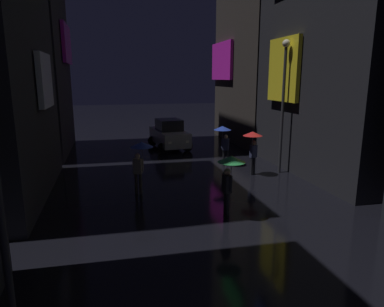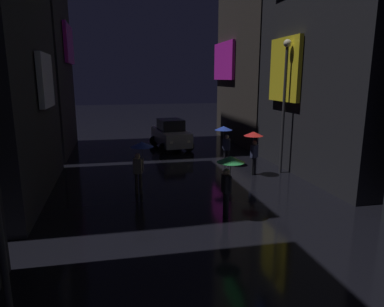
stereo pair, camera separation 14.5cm
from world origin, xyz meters
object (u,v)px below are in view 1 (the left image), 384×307
(pedestrian_far_right_blue, at_px, (223,135))
(car_distant, at_px, (169,134))
(streetlamp_right_far, at_px, (284,93))
(pedestrian_near_crossing_red, at_px, (253,141))
(pedestrian_midstreet_left_green, at_px, (230,169))
(pedestrian_foreground_left_blue, at_px, (141,153))

(pedestrian_far_right_blue, height_order, car_distant, pedestrian_far_right_blue)
(car_distant, relative_size, streetlamp_right_far, 0.68)
(pedestrian_far_right_blue, xyz_separation_m, streetlamp_right_far, (2.27, -1.90, 2.19))
(pedestrian_near_crossing_red, relative_size, streetlamp_right_far, 0.34)
(streetlamp_right_far, bearing_deg, pedestrian_midstreet_left_green, -132.63)
(pedestrian_foreground_left_blue, relative_size, streetlamp_right_far, 0.34)
(car_distant, bearing_deg, streetlamp_right_far, -59.40)
(car_distant, height_order, streetlamp_right_far, streetlamp_right_far)
(pedestrian_foreground_left_blue, relative_size, car_distant, 0.49)
(pedestrian_foreground_left_blue, distance_m, car_distant, 9.15)
(pedestrian_midstreet_left_green, xyz_separation_m, car_distant, (0.09, 11.82, -0.74))
(pedestrian_near_crossing_red, distance_m, car_distant, 7.78)
(pedestrian_midstreet_left_green, relative_size, car_distant, 0.49)
(pedestrian_near_crossing_red, height_order, streetlamp_right_far, streetlamp_right_far)
(pedestrian_near_crossing_red, distance_m, streetlamp_right_far, 2.66)
(pedestrian_foreground_left_blue, bearing_deg, pedestrian_far_right_blue, 36.98)
(pedestrian_far_right_blue, distance_m, pedestrian_midstreet_left_green, 6.90)
(pedestrian_foreground_left_blue, bearing_deg, car_distant, 72.92)
(pedestrian_far_right_blue, relative_size, car_distant, 0.49)
(pedestrian_midstreet_left_green, bearing_deg, pedestrian_near_crossing_red, 58.47)
(pedestrian_near_crossing_red, xyz_separation_m, pedestrian_foreground_left_blue, (-5.39, -1.46, 0.00))
(pedestrian_near_crossing_red, relative_size, car_distant, 0.49)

